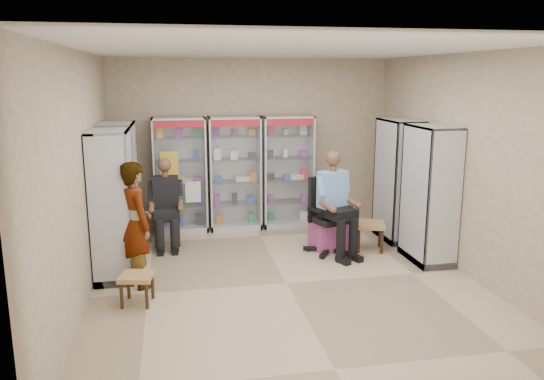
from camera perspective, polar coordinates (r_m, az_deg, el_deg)
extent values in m
plane|color=tan|center=(7.13, 1.57, -9.99)|extent=(6.00, 6.00, 0.00)
cube|color=#BFAA8E|center=(9.63, -2.19, 5.07)|extent=(5.00, 0.02, 3.00)
cube|color=#BFAA8E|center=(3.92, 11.12, -5.74)|extent=(5.00, 0.02, 3.00)
cube|color=#BFAA8E|center=(6.65, -19.92, 1.13)|extent=(0.02, 6.00, 3.00)
cube|color=#BFAA8E|center=(7.64, 20.30, 2.46)|extent=(0.02, 6.00, 3.00)
cube|color=silver|center=(6.61, 1.72, 14.86)|extent=(5.00, 6.00, 0.02)
cube|color=#AEB1B5|center=(9.33, -9.83, 1.57)|extent=(0.90, 0.50, 2.00)
cube|color=#ADAFB5|center=(9.40, -4.03, 1.79)|extent=(0.90, 0.50, 2.00)
cube|color=#A8A9AF|center=(9.55, 1.64, 1.98)|extent=(0.90, 0.50, 2.00)
cube|color=#A6A9AD|center=(9.00, 13.40, 1.02)|extent=(0.90, 0.50, 2.00)
cube|color=silver|center=(8.03, 16.57, -0.48)|extent=(0.90, 0.50, 2.00)
cube|color=#A2A4A9|center=(8.46, -16.01, 0.18)|extent=(0.90, 0.50, 2.00)
cube|color=silver|center=(7.39, -16.75, -1.56)|extent=(0.90, 0.50, 2.00)
cube|color=#301E12|center=(8.74, -11.25, -2.78)|extent=(0.42, 0.42, 0.94)
cube|color=black|center=(8.21, 6.26, -2.74)|extent=(0.82, 0.82, 1.18)
cube|color=#BF4C87|center=(8.47, 6.22, -4.58)|extent=(0.61, 0.59, 0.52)
cylinder|color=#5A1707|center=(8.35, 6.02, -2.59)|extent=(0.07, 0.07, 0.11)
cube|color=#AB7C48|center=(8.50, 10.45, -4.91)|extent=(0.56, 0.56, 0.44)
cube|color=tan|center=(6.67, -14.29, -10.27)|extent=(0.44, 0.44, 0.37)
imported|color=gray|center=(7.02, -14.40, -3.64)|extent=(0.60, 0.71, 1.65)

